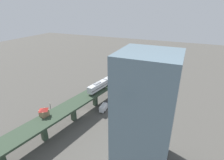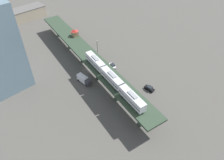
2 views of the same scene
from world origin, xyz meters
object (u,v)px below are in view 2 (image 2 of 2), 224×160
(signal_hut, at_px, (75,33))
(street_car_white, at_px, (113,66))
(subway_train, at_px, (112,78))
(warehouse_building, at_px, (23,14))
(street_lamp, at_px, (97,45))
(delivery_truck, at_px, (84,79))
(street_car_black, at_px, (149,88))

(signal_hut, distance_m, street_car_white, 26.15)
(subway_train, bearing_deg, warehouse_building, 85.39)
(signal_hut, height_order, street_lamp, signal_hut)
(subway_train, height_order, delivery_truck, subway_train)
(signal_hut, xyz_separation_m, street_car_white, (2.81, -24.47, -8.79))
(street_lamp, bearing_deg, signal_hut, 123.01)
(signal_hut, bearing_deg, street_lamp, -56.99)
(signal_hut, xyz_separation_m, street_lamp, (6.22, -9.57, -5.62))
(subway_train, bearing_deg, delivery_truck, 99.34)
(warehouse_building, bearing_deg, street_lamp, -80.77)
(street_car_black, distance_m, street_car_white, 21.90)
(warehouse_building, bearing_deg, street_car_white, -85.06)
(street_lamp, relative_size, warehouse_building, 0.24)
(street_lamp, bearing_deg, street_car_white, -102.87)
(delivery_truck, relative_size, warehouse_building, 0.25)
(delivery_truck, xyz_separation_m, warehouse_building, (9.81, 75.81, 1.65))
(delivery_truck, bearing_deg, street_car_black, -53.24)
(street_car_white, xyz_separation_m, delivery_truck, (-16.43, 0.78, 0.82))
(subway_train, distance_m, warehouse_building, 91.47)
(street_car_white, distance_m, delivery_truck, 16.47)
(subway_train, height_order, street_car_white, subway_train)
(signal_hut, xyz_separation_m, warehouse_building, (-3.81, 52.12, -6.32))
(subway_train, xyz_separation_m, street_lamp, (17.35, 29.21, -6.36))
(street_car_white, height_order, street_lamp, street_lamp)
(subway_train, relative_size, street_lamp, 5.34)
(delivery_truck, xyz_separation_m, street_lamp, (19.84, 14.12, 2.35))
(subway_train, xyz_separation_m, warehouse_building, (7.33, 90.90, -7.06))
(delivery_truck, height_order, warehouse_building, warehouse_building)
(delivery_truck, bearing_deg, warehouse_building, 82.63)
(warehouse_building, bearing_deg, delivery_truck, -97.37)
(signal_hut, xyz_separation_m, delivery_truck, (-13.62, -23.69, -7.97))
(subway_train, distance_m, signal_hut, 40.36)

